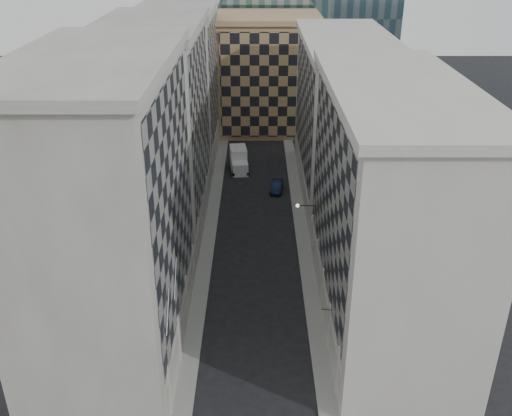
{
  "coord_description": "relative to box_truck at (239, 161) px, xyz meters",
  "views": [
    {
      "loc": [
        0.07,
        -27.29,
        31.15
      ],
      "look_at": [
        0.04,
        12.46,
        11.6
      ],
      "focal_mm": 40.0,
      "sensor_mm": 36.0,
      "label": 1
    }
  ],
  "objects": [
    {
      "name": "bldg_right_a",
      "position": [
        13.32,
        -33.72,
        8.99
      ],
      "size": [
        10.8,
        26.8,
        20.7
      ],
      "color": "beige",
      "rests_on": "ground"
    },
    {
      "name": "shop_sign",
      "position": [
        7.85,
        -39.35,
        2.5
      ],
      "size": [
        0.83,
        0.73,
        0.81
      ],
      "rotation": [
        0.0,
        0.0,
        -0.18
      ],
      "color": "black",
      "rests_on": "ground"
    },
    {
      "name": "bldg_left_a",
      "position": [
        -8.44,
        -37.72,
        10.49
      ],
      "size": [
        10.8,
        22.8,
        23.7
      ],
      "color": "gray",
      "rests_on": "ground"
    },
    {
      "name": "box_truck",
      "position": [
        0.0,
        0.0,
        0.0
      ],
      "size": [
        2.88,
        5.8,
        3.06
      ],
      "rotation": [
        0.0,
        0.0,
        0.11
      ],
      "color": "white",
      "rests_on": "ground"
    },
    {
      "name": "tan_block",
      "position": [
        4.44,
        19.17,
        8.1
      ],
      "size": [
        16.8,
        14.8,
        18.8
      ],
      "color": "tan",
      "rests_on": "ground"
    },
    {
      "name": "sidewalk_east",
      "position": [
        7.69,
        -18.72,
        -1.26
      ],
      "size": [
        1.5,
        100.0,
        0.15
      ],
      "primitive_type": "cube",
      "color": "gray",
      "rests_on": "ground"
    },
    {
      "name": "sidewalk_west",
      "position": [
        -2.81,
        -18.72,
        -1.26
      ],
      "size": [
        1.5,
        100.0,
        0.15
      ],
      "primitive_type": "cube",
      "color": "gray",
      "rests_on": "ground"
    },
    {
      "name": "bracket_lamp",
      "position": [
        6.82,
        -24.72,
        4.87
      ],
      "size": [
        1.98,
        0.36,
        0.36
      ],
      "color": "black",
      "rests_on": "ground"
    },
    {
      "name": "bldg_left_c",
      "position": [
        -8.44,
        6.28,
        9.49
      ],
      "size": [
        10.8,
        22.8,
        21.7
      ],
      "color": "gray",
      "rests_on": "ground"
    },
    {
      "name": "dark_car",
      "position": [
        5.18,
        -7.51,
        -0.67
      ],
      "size": [
        1.92,
        4.18,
        1.33
      ],
      "primitive_type": "imported",
      "rotation": [
        0.0,
        0.0,
        -0.13
      ],
      "color": "#0D1932",
      "rests_on": "ground"
    },
    {
      "name": "bldg_left_b",
      "position": [
        -8.44,
        -15.72,
        9.99
      ],
      "size": [
        10.8,
        22.8,
        22.7
      ],
      "color": "gray",
      "rests_on": "ground"
    },
    {
      "name": "bldg_right_b",
      "position": [
        13.33,
        -6.72,
        8.52
      ],
      "size": [
        10.8,
        28.8,
        19.7
      ],
      "color": "beige",
      "rests_on": "ground"
    },
    {
      "name": "flagpoles_left",
      "position": [
        -3.46,
        -42.72,
        6.67
      ],
      "size": [
        0.1,
        6.33,
        2.33
      ],
      "color": "gray",
      "rests_on": "ground"
    }
  ]
}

